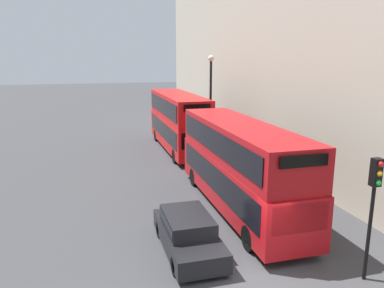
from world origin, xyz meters
The scene contains 7 objects.
ground_plane centered at (0.00, 0.00, 0.00)m, with size 200.00×200.00×0.00m, color #38383A.
bus_leading centered at (1.60, 5.94, 2.34)m, with size 2.59×10.93×4.24m.
bus_second_in_queue centered at (1.60, 18.36, 2.44)m, with size 2.59×10.62×4.43m.
car_dark_sedan centered at (-1.80, 2.70, 0.77)m, with size 1.87×4.51×1.46m.
traffic_light centered at (3.38, -0.74, 3.00)m, with size 0.30×0.36×4.18m.
street_lamp centered at (3.62, 16.49, 4.48)m, with size 0.44×0.44×7.37m.
pedestrian centered at (3.98, 7.87, 0.73)m, with size 0.36×0.36×1.60m.
Camera 1 is at (-5.13, -9.94, 7.23)m, focal length 35.00 mm.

